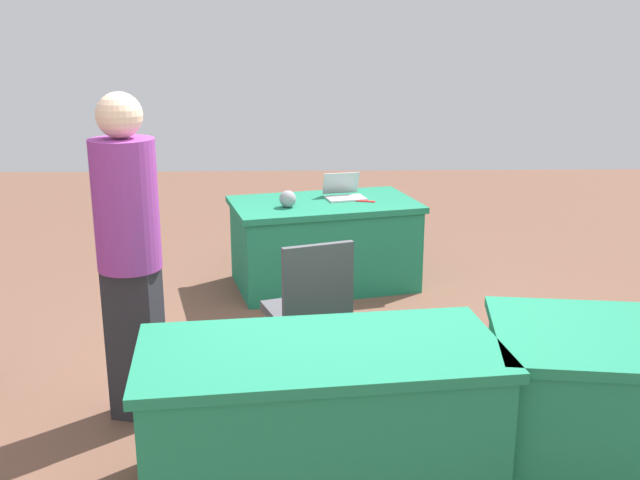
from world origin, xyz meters
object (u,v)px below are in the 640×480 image
Objects in this scene: scissors_red at (364,201)px; table_mid_left at (320,418)px; table_mid_right at (640,403)px; laptop_silver at (344,193)px; person_attendee_standing at (129,243)px; chair_tucked_right at (310,306)px; yarn_ball at (288,199)px; table_foreground at (324,243)px.

table_mid_left is at bearing -83.42° from scissors_red.
laptop_silver is at bearing -66.61° from table_mid_right.
person_attendee_standing reaches higher than laptop_silver.
person_attendee_standing is at bearing 174.92° from chair_tucked_right.
chair_tucked_right reaches higher than scissors_red.
chair_tucked_right is 2.12m from laptop_silver.
yarn_ball is 0.76× the size of scissors_red.
chair_tucked_right is at bearing 85.94° from table_foreground.
scissors_red is at bearing 56.61° from chair_tucked_right.
yarn_ball reaches higher than table_foreground.
laptop_silver is 0.57m from yarn_ball.
table_mid_right is at bearing -48.14° from chair_tucked_right.
chair_tucked_right is (0.03, -0.97, 0.19)m from table_mid_left.
table_mid_right is 4.09× the size of laptop_silver.
chair_tucked_right is (1.59, -0.86, 0.19)m from table_mid_right.
table_foreground is 0.93× the size of person_attendee_standing.
table_mid_left is at bearing 87.95° from table_foreground.
scissors_red reaches higher than table_mid_right.
table_foreground is at bearing 22.36° from laptop_silver.
laptop_silver is (-0.31, -2.08, 0.21)m from chair_tucked_right.
table_mid_left and table_mid_right have the same top height.
scissors_red is at bearing 70.88° from person_attendee_standing.
person_attendee_standing reaches higher than table_mid_left.
chair_tucked_right is 2.01m from scissors_red.
person_attendee_standing is (2.55, -0.61, 0.65)m from table_mid_right.
scissors_red is at bearing 125.48° from laptop_silver.
table_mid_left is 0.98m from chair_tucked_right.
table_foreground is 4.47× the size of laptop_silver.
scissors_red reaches higher than table_mid_left.
table_mid_right is at bearing 0.79° from person_attendee_standing.
table_mid_right is 11.30× the size of yarn_ball.
laptop_silver reaches higher than table_mid_right.
laptop_silver is 0.22m from scissors_red.
chair_tucked_right is 0.53× the size of person_attendee_standing.
yarn_ball is (0.30, 0.20, 0.43)m from table_foreground.
laptop_silver reaches higher than scissors_red.
table_foreground is 3.17m from table_mid_right.
laptop_silver is at bearing 75.41° from person_attendee_standing.
scissors_red is (1.11, -2.80, 0.37)m from table_mid_right.
table_mid_left is 9.67× the size of scissors_red.
yarn_ball is at bearing 33.29° from table_foreground.
person_attendee_standing is at bearing 63.38° from table_foreground.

